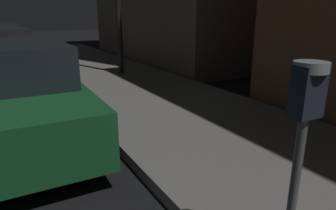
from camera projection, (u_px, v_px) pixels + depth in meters
The scene contains 3 objects.
parking_meter at pixel (304, 121), 1.70m from camera, with size 0.19×0.19×1.41m.
car_green at pixel (10, 91), 4.42m from camera, with size 2.12×4.58×1.43m.
car_red at pixel (2, 51), 9.33m from camera, with size 2.23×4.13×1.43m.
Camera 1 is at (2.80, -0.89, 1.80)m, focal length 31.63 mm.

